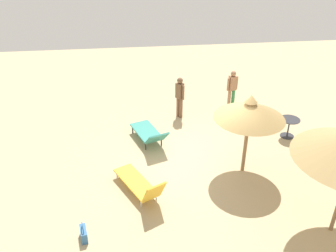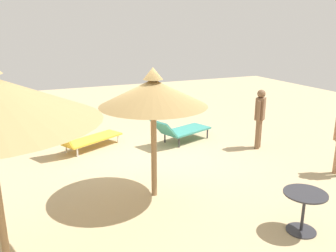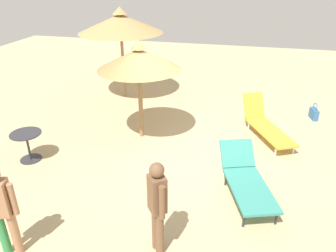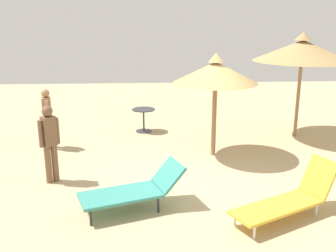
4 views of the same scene
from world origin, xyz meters
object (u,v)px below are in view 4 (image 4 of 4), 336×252
Objects in this scene: parasol_umbrella_far_left at (302,51)px; lounge_chair_center at (135,189)px; lounge_chair_edge at (289,198)px; person_standing_far_right at (50,140)px; parasol_umbrella_near_left at (216,73)px; person_standing_back at (47,115)px; side_table_round at (144,116)px.

parasol_umbrella_far_left is 1.50× the size of lounge_chair_center.
person_standing_far_right is at bearing -111.39° from lounge_chair_edge.
parasol_umbrella_far_left is (-1.44, 2.61, 0.38)m from parasol_umbrella_near_left.
person_standing_far_right reaches higher than lounge_chair_edge.
person_standing_back is (-3.45, -2.30, 0.50)m from lounge_chair_center.
parasol_umbrella_far_left is 1.43× the size of lounge_chair_edge.
person_standing_back is (-0.76, -4.16, -1.16)m from parasol_umbrella_near_left.
lounge_chair_edge is (3.12, 0.77, -1.70)m from parasol_umbrella_near_left.
lounge_chair_center is at bearing -47.28° from parasol_umbrella_far_left.
parasol_umbrella_near_left reaches higher than lounge_chair_center.
person_standing_back is at bearing -100.37° from parasol_umbrella_near_left.
parasol_umbrella_far_left is 5.34m from lounge_chair_edge.
parasol_umbrella_near_left is 4.39m from person_standing_back.
parasol_umbrella_far_left is 6.43m from lounge_chair_center.
parasol_umbrella_near_left reaches higher than person_standing_far_right.
parasol_umbrella_near_left is 4.02m from person_standing_far_right.
parasol_umbrella_far_left is 7.00m from person_standing_far_right.
parasol_umbrella_near_left is 0.86× the size of parasol_umbrella_far_left.
person_standing_far_right is (2.86, -6.21, -1.51)m from parasol_umbrella_far_left.
person_standing_back is (0.68, -6.78, -1.54)m from parasol_umbrella_far_left.
lounge_chair_center reaches higher than side_table_round.
lounge_chair_edge is 1.31× the size of person_standing_back.
parasol_umbrella_far_left is 6.98m from person_standing_back.
lounge_chair_edge is (0.43, 2.63, -0.03)m from lounge_chair_center.
lounge_chair_edge is 5.82m from side_table_round.
person_standing_far_right is (-1.28, -1.73, 0.53)m from lounge_chair_center.
lounge_chair_edge is at bearing 80.72° from lounge_chair_center.
parasol_umbrella_far_left reaches higher than lounge_chair_edge.
parasol_umbrella_near_left reaches higher than side_table_round.
lounge_chair_center is 2.84× the size of side_table_round.
parasol_umbrella_near_left is at bearing -61.16° from parasol_umbrella_far_left.
person_standing_far_right is 4.04m from side_table_round.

